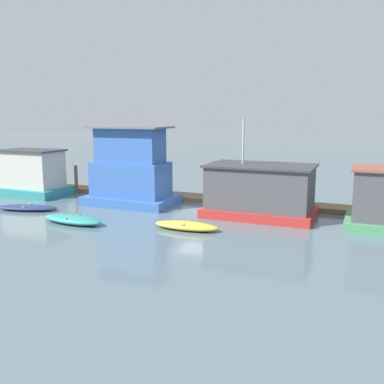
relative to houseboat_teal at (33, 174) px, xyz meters
name	(u,v)px	position (x,y,z in m)	size (l,w,h in m)	color
ground_plane	(198,211)	(13.71, -0.32, -1.61)	(200.00, 200.00, 0.00)	slate
dock_walkway	(216,199)	(13.71, 3.07, -1.46)	(42.40, 1.95, 0.30)	#846B4C
houseboat_teal	(33,174)	(0.00, 0.00, 0.00)	(5.12, 3.44, 3.48)	teal
houseboat_blue	(131,171)	(8.68, -0.11, 0.66)	(6.09, 3.69, 5.30)	#3866B7
houseboat_red	(260,191)	(17.66, -0.08, -0.08)	(6.51, 4.16, 5.88)	red
dinghy_navy	(27,208)	(3.45, -4.39, -1.43)	(4.27, 2.31, 0.36)	navy
dinghy_teal	(73,219)	(8.34, -6.00, -1.38)	(4.04, 1.71, 0.46)	teal
dinghy_yellow	(186,226)	(14.82, -4.75, -1.39)	(3.62, 1.38, 0.43)	yellow
mooring_post_far_left	(76,179)	(2.58, 1.84, -0.51)	(0.26, 0.26, 2.19)	brown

